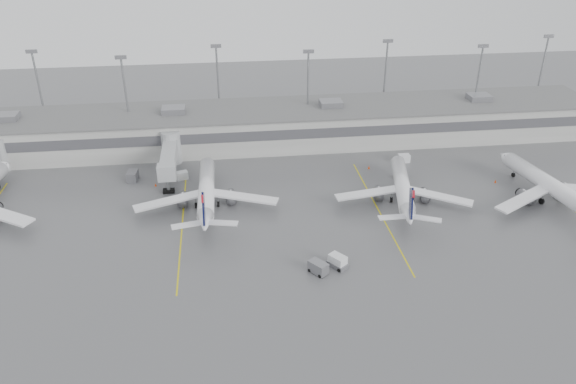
{
  "coord_description": "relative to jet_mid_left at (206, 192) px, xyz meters",
  "views": [
    {
      "loc": [
        -9.69,
        -60.84,
        50.31
      ],
      "look_at": [
        0.97,
        24.0,
        5.0
      ],
      "focal_mm": 35.0,
      "sensor_mm": 36.0,
      "label": 1
    }
  ],
  "objects": [
    {
      "name": "jet_mid_right",
      "position": [
        35.82,
        -2.79,
        -0.11
      ],
      "size": [
        24.49,
        27.75,
        9.09
      ],
      "rotation": [
        0.0,
        0.0,
        -0.21
      ],
      "color": "white",
      "rests_on": "ground"
    },
    {
      "name": "baggage_tug",
      "position": [
        19.78,
        -21.67,
        -2.16
      ],
      "size": [
        3.38,
        3.59,
        1.99
      ],
      "rotation": [
        0.0,
        0.0,
        0.66
      ],
      "color": "white",
      "rests_on": "ground"
    },
    {
      "name": "light_masts",
      "position": [
        13.19,
        33.87,
        9.09
      ],
      "size": [
        142.4,
        8.0,
        20.6
      ],
      "color": "gray",
      "rests_on": "ground"
    },
    {
      "name": "baggage_cart",
      "position": [
        16.58,
        -22.87,
        -1.95
      ],
      "size": [
        3.13,
        3.35,
        1.89
      ],
      "rotation": [
        0.0,
        0.0,
        0.66
      ],
      "color": "slate",
      "rests_on": "ground"
    },
    {
      "name": "gse_uld_c",
      "position": [
        41.53,
        14.07,
        -2.09
      ],
      "size": [
        2.4,
        1.63,
        1.68
      ],
      "primitive_type": "cube",
      "rotation": [
        0.0,
        0.0,
        0.02
      ],
      "color": "white",
      "rests_on": "ground"
    },
    {
      "name": "terminal",
      "position": [
        13.18,
        28.1,
        1.24
      ],
      "size": [
        152.0,
        17.0,
        9.45
      ],
      "color": "#A1A19C",
      "rests_on": "ground"
    },
    {
      "name": "gse_uld_b",
      "position": [
        -5.0,
        11.65,
        -2.13
      ],
      "size": [
        2.6,
        2.1,
        1.59
      ],
      "primitive_type": "cube",
      "rotation": [
        0.0,
        0.0,
        0.3
      ],
      "color": "white",
      "rests_on": "ground"
    },
    {
      "name": "jet_mid_left",
      "position": [
        0.0,
        0.0,
        0.0
      ],
      "size": [
        26.02,
        29.15,
        9.43
      ],
      "rotation": [
        0.0,
        0.0,
        -0.01
      ],
      "color": "white",
      "rests_on": "ground"
    },
    {
      "name": "cone_d",
      "position": [
        56.57,
        2.33,
        -2.61
      ],
      "size": [
        0.4,
        0.4,
        0.64
      ],
      "primitive_type": "cone",
      "color": "#FD4405",
      "rests_on": "ground"
    },
    {
      "name": "gse_loader",
      "position": [
        -14.74,
        12.4,
        -1.98
      ],
      "size": [
        2.17,
        3.2,
        1.9
      ],
      "primitive_type": "cube",
      "rotation": [
        0.0,
        0.0,
        -0.09
      ],
      "color": "slate",
      "rests_on": "ground"
    },
    {
      "name": "cone_b",
      "position": [
        -10.05,
        9.18,
        -2.61
      ],
      "size": [
        0.4,
        0.4,
        0.64
      ],
      "primitive_type": "cone",
      "color": "#FD4405",
      "rests_on": "ground"
    },
    {
      "name": "stand_markings",
      "position": [
        13.19,
        -5.88,
        -2.93
      ],
      "size": [
        105.25,
        40.0,
        0.01
      ],
      "color": "#D4C40C",
      "rests_on": "ground"
    },
    {
      "name": "cone_c",
      "position": [
        33.32,
        11.7,
        -2.57
      ],
      "size": [
        0.45,
        0.45,
        0.71
      ],
      "primitive_type": "cone",
      "color": "#FD4405",
      "rests_on": "ground"
    },
    {
      "name": "jet_bridge_right",
      "position": [
        -7.31,
        15.84,
        0.94
      ],
      "size": [
        4.0,
        17.2,
        7.0
      ],
      "color": "#929496",
      "rests_on": "ground"
    },
    {
      "name": "ground",
      "position": [
        13.19,
        -29.88,
        -2.93
      ],
      "size": [
        260.0,
        260.0,
        0.0
      ],
      "primitive_type": "plane",
      "color": "#555557",
      "rests_on": "ground"
    },
    {
      "name": "jet_far_right",
      "position": [
        63.04,
        -6.05,
        0.14
      ],
      "size": [
        26.82,
        30.31,
        9.87
      ],
      "rotation": [
        0.0,
        0.0,
        0.17
      ],
      "color": "white",
      "rests_on": "ground"
    }
  ]
}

